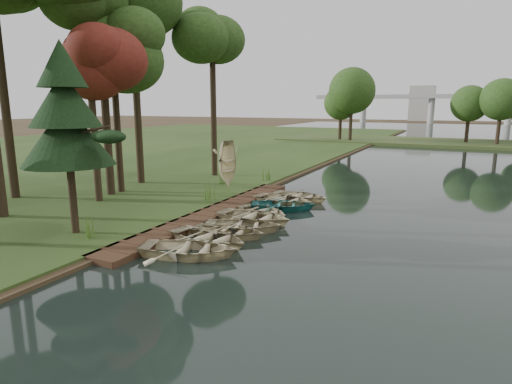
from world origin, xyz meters
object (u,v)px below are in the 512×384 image
at_px(rowboat_0, 189,247).
at_px(pine_tree, 66,116).
at_px(rowboat_2, 228,229).
at_px(rowboat_1, 208,235).
at_px(stored_rowboat, 228,182).
at_px(boardwalk, 213,213).

xyz_separation_m(rowboat_0, pine_tree, (-5.79, -0.23, 4.85)).
bearing_deg(rowboat_2, rowboat_0, 171.67).
xyz_separation_m(rowboat_1, rowboat_2, (0.23, 1.24, -0.04)).
height_order(rowboat_0, rowboat_1, rowboat_0).
bearing_deg(rowboat_2, pine_tree, 111.51).
bearing_deg(rowboat_0, rowboat_1, -13.38).
xyz_separation_m(rowboat_0, stored_rowboat, (-5.01, 11.77, 0.18)).
distance_m(boardwalk, rowboat_0, 6.24).
bearing_deg(boardwalk, rowboat_1, -60.67).
bearing_deg(rowboat_0, pine_tree, 75.13).
bearing_deg(stored_rowboat, rowboat_1, -138.63).
height_order(boardwalk, pine_tree, pine_tree).
bearing_deg(pine_tree, stored_rowboat, 86.26).
xyz_separation_m(boardwalk, pine_tree, (-3.35, -5.97, 5.15)).
bearing_deg(boardwalk, rowboat_0, -66.95).
distance_m(boardwalk, rowboat_2, 3.90).
bearing_deg(stored_rowboat, rowboat_2, -134.48).
height_order(rowboat_2, stored_rowboat, stored_rowboat).
distance_m(stored_rowboat, pine_tree, 12.90).
distance_m(boardwalk, stored_rowboat, 6.57).
xyz_separation_m(rowboat_0, rowboat_1, (-0.10, 1.58, -0.01)).
distance_m(boardwalk, pine_tree, 8.56).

